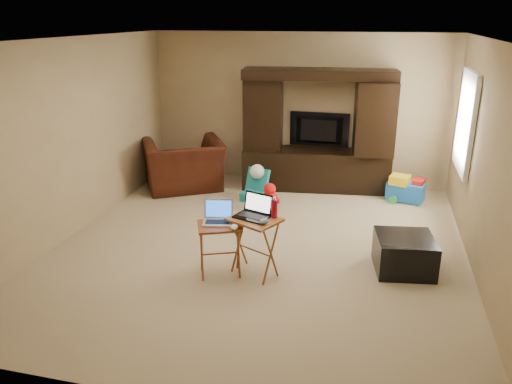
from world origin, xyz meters
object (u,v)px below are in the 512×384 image
(entertainment_center, at_px, (317,131))
(water_bottle, at_px, (274,209))
(tray_table_left, at_px, (220,250))
(mouse_right, at_px, (264,221))
(television, at_px, (319,131))
(push_toy, at_px, (406,188))
(child_rocker, at_px, (255,186))
(mouse_left, at_px, (234,227))
(recliner, at_px, (184,165))
(plush_toy, at_px, (270,195))
(laptop_left, at_px, (217,213))
(laptop_right, at_px, (251,207))
(ottoman, at_px, (404,254))
(tray_table_right, at_px, (255,247))

(entertainment_center, distance_m, water_bottle, 3.04)
(tray_table_left, bearing_deg, mouse_right, -24.82)
(television, distance_m, mouse_right, 3.44)
(push_toy, bearing_deg, child_rocker, -150.02)
(mouse_left, bearing_deg, recliner, 121.36)
(plush_toy, height_order, laptop_left, laptop_left)
(television, xyz_separation_m, plush_toy, (-0.55, -1.24, -0.75))
(entertainment_center, xyz_separation_m, mouse_right, (-0.14, -3.23, -0.28))
(child_rocker, distance_m, mouse_right, 2.54)
(recliner, relative_size, laptop_right, 3.52)
(ottoman, height_order, mouse_left, mouse_left)
(mouse_left, distance_m, water_bottle, 0.48)
(television, xyz_separation_m, child_rocker, (-0.82, -1.03, -0.69))
(laptop_right, xyz_separation_m, mouse_left, (-0.14, -0.20, -0.16))
(tray_table_right, distance_m, laptop_right, 0.46)
(child_rocker, bearing_deg, ottoman, -20.00)
(ottoman, bearing_deg, child_rocker, 140.73)
(plush_toy, distance_m, mouse_left, 2.29)
(entertainment_center, xyz_separation_m, child_rocker, (-0.82, -0.83, -0.73))
(ottoman, relative_size, laptop_left, 1.99)
(ottoman, height_order, tray_table_left, tray_table_left)
(child_rocker, height_order, mouse_left, mouse_left)
(entertainment_center, xyz_separation_m, television, (-0.00, 0.20, -0.04))
(tray_table_left, relative_size, tray_table_right, 0.90)
(mouse_left, bearing_deg, push_toy, 57.71)
(television, xyz_separation_m, mouse_right, (-0.14, -3.43, -0.24))
(water_bottle, bearing_deg, recliner, 129.45)
(laptop_left, height_order, mouse_right, laptop_left)
(push_toy, bearing_deg, laptop_right, -105.40)
(television, height_order, mouse_left, television)
(recliner, xyz_separation_m, tray_table_left, (1.49, -2.68, -0.10))
(ottoman, relative_size, tray_table_right, 0.93)
(plush_toy, bearing_deg, mouse_left, -87.25)
(push_toy, height_order, ottoman, push_toy)
(laptop_left, bearing_deg, television, 67.26)
(tray_table_right, bearing_deg, push_toy, 85.03)
(ottoman, bearing_deg, laptop_right, -163.87)
(tray_table_left, bearing_deg, laptop_right, -2.13)
(push_toy, bearing_deg, plush_toy, -142.76)
(child_rocker, height_order, tray_table_left, tray_table_left)
(push_toy, bearing_deg, mouse_right, -101.65)
(plush_toy, xyz_separation_m, tray_table_left, (-0.08, -2.18, 0.11))
(television, height_order, mouse_right, television)
(tray_table_left, bearing_deg, push_toy, 31.36)
(entertainment_center, height_order, water_bottle, entertainment_center)
(plush_toy, xyz_separation_m, laptop_right, (0.24, -2.05, 0.60))
(laptop_right, height_order, water_bottle, laptop_right)
(plush_toy, xyz_separation_m, water_bottle, (0.48, -1.99, 0.59))
(television, bearing_deg, tray_table_left, 81.00)
(television, relative_size, plush_toy, 2.61)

